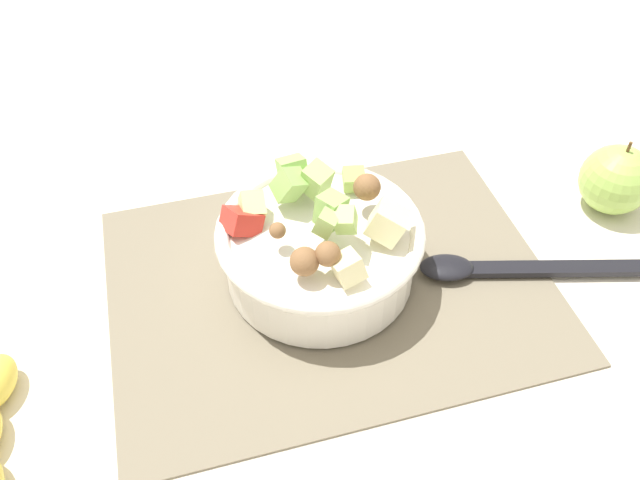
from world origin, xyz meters
The scene contains 5 objects.
ground_plane centered at (0.00, 0.00, 0.00)m, with size 2.40×2.40×0.00m, color silver.
placemat centered at (0.00, 0.00, 0.00)m, with size 0.45×0.33×0.01m, color #756B56.
salad_bowl centered at (-0.01, 0.01, 0.05)m, with size 0.21×0.21×0.12m.
serving_spoon centered at (0.17, -0.04, 0.01)m, with size 0.24×0.09×0.01m.
whole_apple centered at (0.34, 0.03, 0.04)m, with size 0.08×0.08×0.09m.
Camera 1 is at (-0.13, -0.43, 0.52)m, focal length 36.93 mm.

